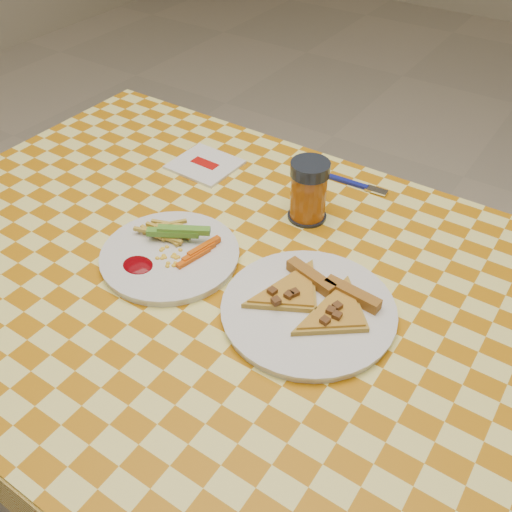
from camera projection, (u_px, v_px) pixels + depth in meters
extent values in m
plane|color=#BDB098|center=(234.00, 492.00, 1.45)|extent=(8.00, 8.00, 0.00)
cylinder|color=silver|center=(149.00, 240.00, 1.66)|extent=(0.06, 0.06, 0.71)
cube|color=#51321B|center=(224.00, 284.00, 0.97)|extent=(1.20, 0.80, 0.04)
cylinder|color=silver|center=(170.00, 256.00, 0.98)|extent=(0.27, 0.27, 0.01)
cylinder|color=silver|center=(308.00, 311.00, 0.88)|extent=(0.28, 0.28, 0.01)
cube|color=#105E0E|center=(178.00, 231.00, 0.98)|extent=(0.09, 0.07, 0.02)
cube|color=#DB5409|center=(199.00, 252.00, 0.97)|extent=(0.06, 0.08, 0.01)
ellipsoid|color=#670208|center=(138.00, 265.00, 0.95)|extent=(0.05, 0.05, 0.01)
cube|color=#AC7527|center=(311.00, 278.00, 0.91)|extent=(0.10, 0.04, 0.02)
cube|color=#AC7527|center=(352.00, 295.00, 0.88)|extent=(0.10, 0.03, 0.02)
cylinder|color=black|center=(307.00, 216.00, 1.08)|extent=(0.07, 0.07, 0.01)
cylinder|color=#944710|center=(308.00, 196.00, 1.05)|extent=(0.07, 0.07, 0.10)
cylinder|color=black|center=(310.00, 169.00, 1.01)|extent=(0.07, 0.07, 0.02)
cube|color=white|center=(205.00, 165.00, 1.21)|extent=(0.13, 0.12, 0.01)
cube|color=#AF0D0A|center=(205.00, 163.00, 1.21)|extent=(0.06, 0.03, 0.00)
cube|color=navy|center=(345.00, 181.00, 1.16)|extent=(0.10, 0.02, 0.01)
cube|color=silver|center=(377.00, 190.00, 1.14)|extent=(0.04, 0.02, 0.00)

